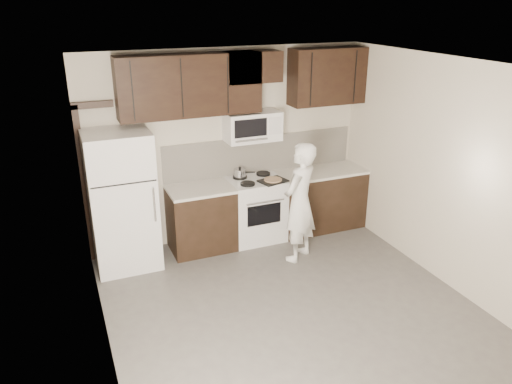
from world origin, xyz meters
TOP-DOWN VIEW (x-y plane):
  - floor at (0.00, 0.00)m, footprint 4.50×4.50m
  - back_wall at (0.00, 2.25)m, footprint 4.00×0.00m
  - ceiling at (0.00, 0.00)m, footprint 4.50×4.50m
  - counter_run at (0.60, 1.94)m, footprint 2.95×0.64m
  - stove at (0.30, 1.94)m, footprint 0.76×0.66m
  - backsplash at (0.50, 2.24)m, footprint 2.90×0.02m
  - upper_cabinets at (0.21, 2.08)m, footprint 3.48×0.35m
  - microwave at (0.30, 2.06)m, footprint 0.76×0.42m
  - refrigerator at (-1.55, 1.89)m, footprint 0.80×0.76m
  - door_trim at (-1.92, 2.21)m, footprint 0.50×0.08m
  - saucepan at (0.12, 2.09)m, footprint 0.29×0.18m
  - baking_tray at (0.49, 1.78)m, footprint 0.42×0.36m
  - pizza at (0.49, 1.78)m, footprint 0.30×0.30m
  - person at (0.61, 1.18)m, footprint 0.70×0.65m

SIDE VIEW (x-z plane):
  - floor at x=0.00m, z-range 0.00..0.00m
  - counter_run at x=0.60m, z-range 0.00..0.91m
  - stove at x=0.30m, z-range -0.01..0.93m
  - person at x=0.61m, z-range 0.00..1.61m
  - refrigerator at x=-1.55m, z-range 0.00..1.80m
  - baking_tray at x=0.49m, z-range 0.91..0.93m
  - pizza at x=0.49m, z-range 0.93..0.95m
  - saucepan at x=0.12m, z-range 0.89..1.06m
  - backsplash at x=0.50m, z-range 0.91..1.45m
  - door_trim at x=-1.92m, z-range 0.19..2.31m
  - back_wall at x=0.00m, z-range -0.65..3.35m
  - microwave at x=0.30m, z-range 1.45..1.85m
  - upper_cabinets at x=0.21m, z-range 1.89..2.67m
  - ceiling at x=0.00m, z-range 2.70..2.70m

